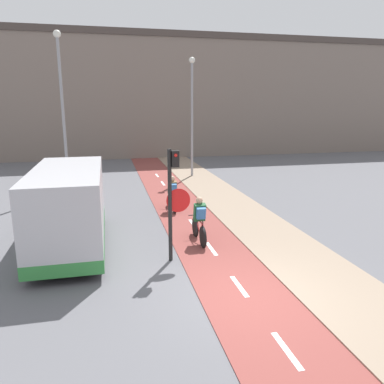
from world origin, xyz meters
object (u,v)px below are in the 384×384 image
object	(u,v)px
street_lamp_far	(62,98)
van	(69,210)
cyclist_far	(172,194)
cyclist_near	(199,221)
traffic_light_pole	(173,193)
street_lamp_sidewalk	(192,106)

from	to	relation	value
street_lamp_far	van	size ratio (longest dim) A/B	1.47
cyclist_far	cyclist_near	bearing A→B (deg)	-87.05
traffic_light_pole	cyclist_far	size ratio (longest dim) A/B	1.92
van	cyclist_near	bearing A→B (deg)	-5.62
street_lamp_sidewalk	cyclist_far	world-z (taller)	street_lamp_sidewalk
traffic_light_pole	street_lamp_far	world-z (taller)	street_lamp_far
van	street_lamp_sidewalk	bearing A→B (deg)	59.82
street_lamp_sidewalk	cyclist_far	bearing A→B (deg)	-108.93
street_lamp_sidewalk	cyclist_far	size ratio (longest dim) A/B	4.23
cyclist_near	street_lamp_far	bearing A→B (deg)	119.23
street_lamp_far	street_lamp_sidewalk	world-z (taller)	street_lamp_far
cyclist_near	cyclist_far	distance (m)	3.87
traffic_light_pole	street_lamp_far	distance (m)	10.74
street_lamp_far	van	world-z (taller)	street_lamp_far
traffic_light_pole	street_lamp_sidewalk	size ratio (longest dim) A/B	0.45
street_lamp_far	cyclist_far	xyz separation A→B (m)	(4.56, -4.64, -3.94)
cyclist_near	van	size ratio (longest dim) A/B	0.32
street_lamp_far	traffic_light_pole	bearing A→B (deg)	-69.16
van	traffic_light_pole	bearing A→B (deg)	-28.94
van	street_lamp_far	bearing A→B (deg)	95.59
cyclist_far	van	size ratio (longest dim) A/B	0.32
traffic_light_pole	van	distance (m)	3.40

